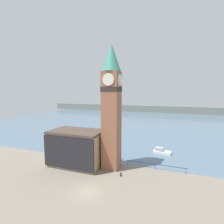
% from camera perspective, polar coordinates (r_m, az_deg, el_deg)
% --- Properties ---
extents(ground_plane, '(160.00, 160.00, 0.00)m').
position_cam_1_polar(ground_plane, '(30.87, -7.93, -24.43)').
color(ground_plane, gray).
extents(water, '(160.00, 120.00, 0.00)m').
position_cam_1_polar(water, '(97.66, 12.25, -2.77)').
color(water, slate).
rests_on(water, ground_plane).
extents(far_shoreline, '(180.00, 3.00, 5.00)m').
position_cam_1_polar(far_shoreline, '(136.77, 14.52, 0.93)').
color(far_shoreline, gray).
rests_on(far_shoreline, water).
extents(pier_railing, '(12.21, 0.08, 1.09)m').
position_cam_1_polar(pier_railing, '(38.48, 13.96, -16.37)').
color(pier_railing, '#232328').
rests_on(pier_railing, ground_plane).
extents(clock_tower, '(3.80, 3.80, 25.20)m').
position_cam_1_polar(clock_tower, '(35.21, -0.18, 2.59)').
color(clock_tower, '#935B42').
rests_on(clock_tower, ground_plane).
extents(pier_building, '(11.42, 7.01, 7.59)m').
position_cam_1_polar(pier_building, '(39.35, -11.47, -11.34)').
color(pier_building, tan).
rests_on(pier_building, ground_plane).
extents(boat_near, '(4.60, 2.61, 1.47)m').
position_cam_1_polar(boat_near, '(47.98, 15.82, -12.24)').
color(boat_near, silver).
rests_on(boat_near, water).
extents(mooring_bollard_near, '(0.36, 0.36, 0.74)m').
position_cam_1_polar(mooring_bollard_near, '(35.02, 2.88, -19.61)').
color(mooring_bollard_near, '#2D2D33').
rests_on(mooring_bollard_near, ground_plane).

